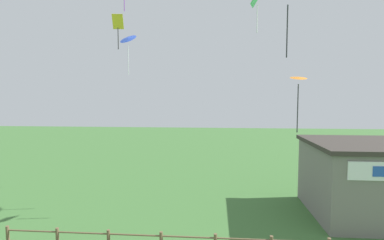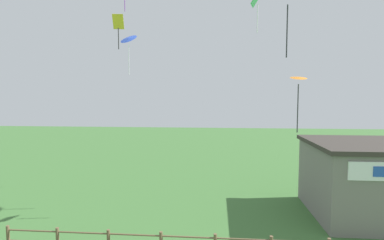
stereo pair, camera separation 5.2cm
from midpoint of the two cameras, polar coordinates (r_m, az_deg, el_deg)
The scene contains 3 objects.
kite_orange_delta at distance 14.02m, azimuth 19.72°, elevation 6.78°, with size 0.81×0.80×2.54m.
kite_yellow_diamond at distance 19.57m, azimuth -13.80°, elevation 17.11°, with size 0.71×0.54×2.06m.
kite_blue_delta at distance 23.89m, azimuth -11.94°, elevation 14.83°, with size 1.65×1.57×3.13m.
Camera 2 is at (1.20, -5.32, 6.84)m, focal length 28.00 mm.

